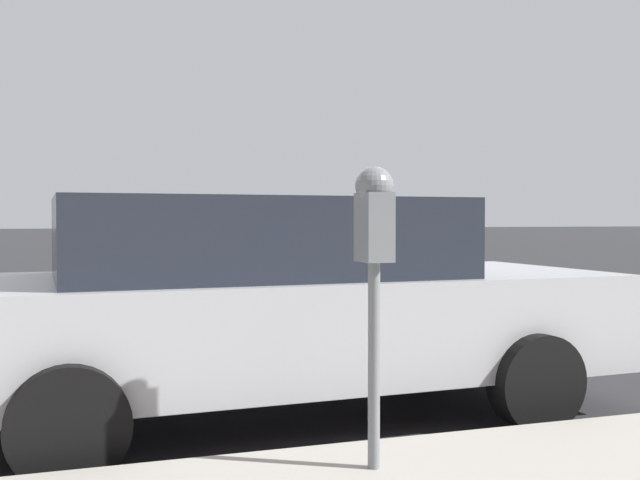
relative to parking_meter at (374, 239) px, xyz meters
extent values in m
plane|color=#2B2B2D|center=(2.64, -0.09, -1.29)|extent=(220.00, 220.00, 0.00)
cylinder|color=gray|center=(0.00, 0.00, -0.63)|extent=(0.06, 0.06, 1.02)
cube|color=gray|center=(0.00, 0.00, 0.05)|extent=(0.20, 0.14, 0.34)
sphere|color=gray|center=(0.00, 0.00, 0.26)|extent=(0.19, 0.19, 0.19)
cube|color=#19389E|center=(0.11, 0.00, 0.01)|extent=(0.01, 0.11, 0.12)
cube|color=black|center=(0.11, 0.00, 0.13)|extent=(0.01, 0.10, 0.08)
cube|color=#B7BABF|center=(1.66, 0.01, -0.64)|extent=(2.04, 4.78, 0.68)
cube|color=#232833|center=(1.65, 0.20, -0.03)|extent=(1.73, 2.70, 0.53)
cylinder|color=black|center=(2.64, -1.41, -0.97)|extent=(0.25, 0.65, 0.64)
cylinder|color=black|center=(0.79, -1.48, -0.97)|extent=(0.25, 0.65, 0.64)
cylinder|color=black|center=(2.53, 1.51, -0.97)|extent=(0.25, 0.65, 0.64)
cylinder|color=black|center=(0.68, 1.44, -0.97)|extent=(0.25, 0.65, 0.64)
camera|label=1|loc=(-3.40, 1.40, 0.10)|focal=42.00mm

